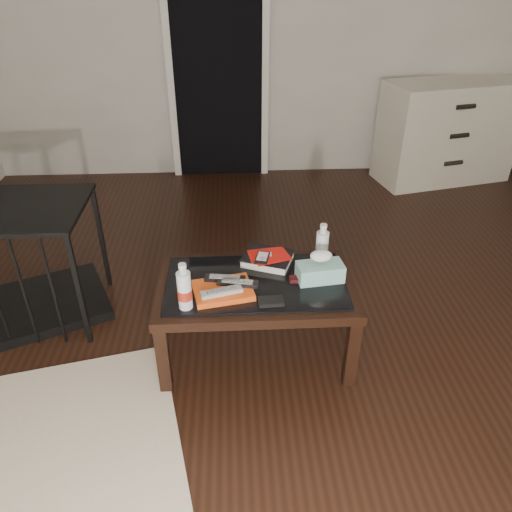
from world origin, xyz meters
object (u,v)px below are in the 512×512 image
at_px(pet_crate, 20,281).
at_px(textbook, 268,259).
at_px(water_bottle_left, 184,286).
at_px(water_bottle_right, 322,245).
at_px(coffee_table, 256,292).
at_px(dresser, 447,132).
at_px(tissue_box, 320,272).

distance_m(pet_crate, textbook, 1.47).
xyz_separation_m(water_bottle_left, water_bottle_right, (0.69, 0.34, 0.00)).
relative_size(textbook, water_bottle_right, 1.05).
xyz_separation_m(pet_crate, water_bottle_right, (1.71, -0.26, 0.35)).
height_order(coffee_table, water_bottle_right, water_bottle_right).
bearing_deg(pet_crate, coffee_table, -40.58).
distance_m(coffee_table, dresser, 2.98).
height_order(dresser, water_bottle_left, dresser).
bearing_deg(pet_crate, textbook, -33.09).
distance_m(dresser, tissue_box, 2.78).
height_order(textbook, tissue_box, tissue_box).
height_order(dresser, textbook, dresser).
xyz_separation_m(pet_crate, tissue_box, (1.68, -0.40, 0.28)).
relative_size(coffee_table, water_bottle_left, 4.20).
xyz_separation_m(coffee_table, dresser, (1.88, 2.31, 0.05)).
relative_size(dresser, textbook, 5.12).
distance_m(pet_crate, water_bottle_left, 1.23).
bearing_deg(tissue_box, coffee_table, 172.76).
bearing_deg(textbook, coffee_table, -91.73).
distance_m(pet_crate, water_bottle_right, 1.77).
xyz_separation_m(dresser, pet_crate, (-3.23, -1.91, -0.22)).
xyz_separation_m(pet_crate, water_bottle_left, (1.02, -0.59, 0.35)).
xyz_separation_m(coffee_table, tissue_box, (0.32, 0.00, 0.11)).
height_order(dresser, pet_crate, dresser).
bearing_deg(dresser, coffee_table, -141.80).
distance_m(coffee_table, pet_crate, 1.43).
relative_size(water_bottle_right, tissue_box, 1.03).
bearing_deg(textbook, water_bottle_left, -117.47).
height_order(pet_crate, textbook, pet_crate).
bearing_deg(coffee_table, pet_crate, 163.46).
xyz_separation_m(dresser, water_bottle_right, (-1.52, -2.17, 0.13)).
distance_m(coffee_table, tissue_box, 0.34).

